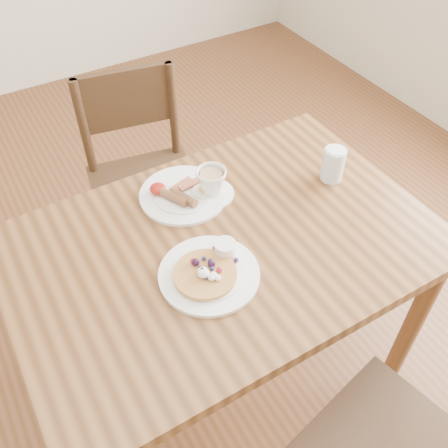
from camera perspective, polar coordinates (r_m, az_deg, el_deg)
name	(u,v)px	position (r m, az deg, el deg)	size (l,w,h in m)	color
ground	(224,370)	(2.03, 0.00, -16.40)	(5.00, 5.00, 0.00)	#533317
dining_table	(224,264)	(1.49, 0.00, -4.55)	(1.20, 0.80, 0.75)	brown
chair_far	(143,173)	(2.05, -9.29, 5.72)	(0.49, 0.49, 0.88)	#382114
pancake_plate	(210,271)	(1.32, -1.64, -5.42)	(0.27, 0.27, 0.06)	white
breakfast_plate	(182,194)	(1.54, -4.82, 3.43)	(0.27, 0.27, 0.04)	white
teacup_saucer	(211,184)	(1.52, -1.45, 4.61)	(0.14, 0.14, 0.09)	white
water_glass	(333,164)	(1.61, 12.37, 6.66)	(0.07, 0.07, 0.11)	silver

